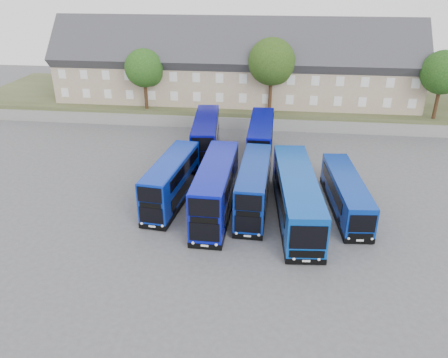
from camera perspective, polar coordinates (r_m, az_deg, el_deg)
ground at (r=34.44m, az=1.30°, el=-6.61°), size 120.00×120.00×0.00m
retaining_wall at (r=55.93m, az=3.78°, el=7.19°), size 70.00×0.40×1.50m
earth_bank at (r=65.42m, az=4.32°, el=10.14°), size 80.00×20.00×2.00m
terrace_row at (r=60.45m, az=1.37°, el=14.37°), size 48.00×10.40×11.20m
dd_front_left at (r=37.77m, az=-6.88°, el=-0.40°), size 3.24×9.99×3.90m
dd_front_mid at (r=35.63m, az=-1.08°, el=-1.47°), size 2.69×11.02×4.36m
dd_front_right at (r=36.50m, az=3.89°, el=-1.16°), size 2.57×10.09×3.98m
dd_rear_left at (r=47.02m, az=-2.36°, el=5.33°), size 3.43×10.86×4.25m
dd_rear_right at (r=46.47m, az=4.81°, el=4.96°), size 2.44×10.51×4.17m
coach_east_a at (r=35.77m, az=9.43°, el=-2.33°), size 3.97×13.63×3.68m
coach_east_b at (r=37.88m, az=15.60°, el=-1.94°), size 3.21×10.89×2.93m
tree_west at (r=57.71m, az=-10.25°, el=13.91°), size 4.80×4.80×7.65m
tree_mid at (r=55.58m, az=6.39°, el=14.77°), size 5.76×5.76×9.18m
tree_east at (r=58.53m, az=26.77°, el=12.14°), size 5.12×5.12×8.16m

